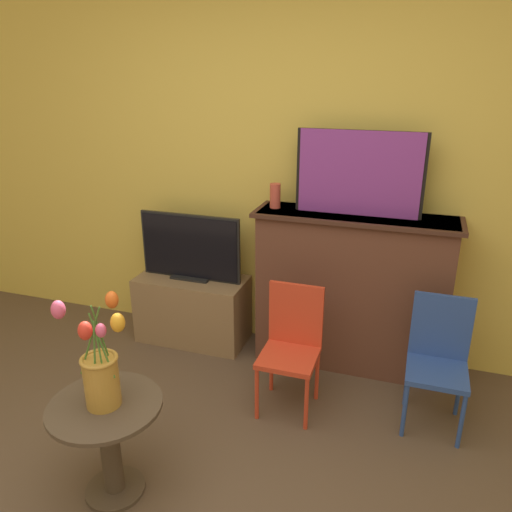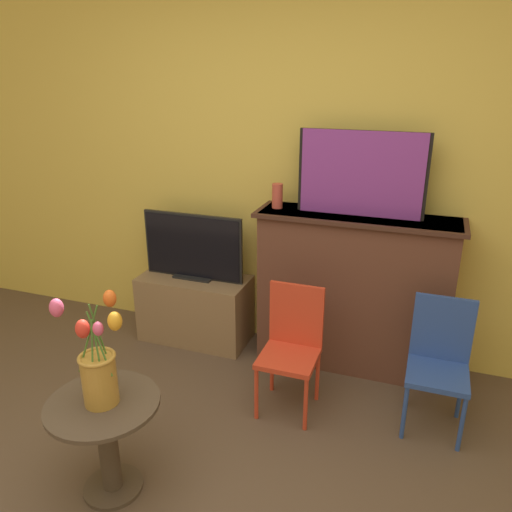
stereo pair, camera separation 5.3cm
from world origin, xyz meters
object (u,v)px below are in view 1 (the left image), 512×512
Objects in this scene: painting at (359,173)px; tv_monitor at (190,248)px; chair_blue at (438,355)px; vase_tulips at (100,370)px; chair_red at (292,342)px.

painting is 1.04× the size of tv_monitor.
tv_monitor is 1.75m from chair_blue.
painting reaches higher than vase_tulips.
vase_tulips is (-0.61, -0.93, 0.26)m from chair_red.
painting is 1.08m from chair_red.
painting is 1.04× the size of chair_red.
chair_blue is at bearing 36.30° from vase_tulips.
chair_blue is (1.67, -0.40, -0.30)m from tv_monitor.
chair_red is (-0.25, -0.56, -0.88)m from painting.
painting is at bearing 59.90° from vase_tulips.
chair_red is at bearing -172.03° from chair_blue.
painting is 1.04× the size of chair_blue.
tv_monitor is 1.00× the size of chair_red.
chair_blue is 1.77m from vase_tulips.
chair_red is 0.81m from chair_blue.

